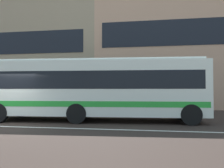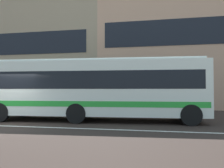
{
  "view_description": "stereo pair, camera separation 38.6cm",
  "coord_description": "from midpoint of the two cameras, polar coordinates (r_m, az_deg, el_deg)",
  "views": [
    {
      "loc": [
        6.77,
        -9.29,
        1.67
      ],
      "look_at": [
        4.92,
        2.48,
        2.0
      ],
      "focal_mm": 35.49,
      "sensor_mm": 36.0,
      "label": 1
    },
    {
      "loc": [
        7.15,
        -9.22,
        1.67
      ],
      "look_at": [
        4.92,
        2.48,
        2.0
      ],
      "focal_mm": 35.49,
      "sensor_mm": 36.0,
      "label": 2
    }
  ],
  "objects": [
    {
      "name": "transit_bus",
      "position": [
        12.18,
        -3.44,
        -0.9
      ],
      "size": [
        11.77,
        3.27,
        3.29
      ],
      "color": "silver",
      "rests_on": "ground_plane"
    },
    {
      "name": "apartment_block_right",
      "position": [
        24.47,
        20.53,
        8.02
      ],
      "size": [
        18.01,
        8.71,
        11.41
      ],
      "color": "tan",
      "rests_on": "ground_plane"
    },
    {
      "name": "hedge_row_far",
      "position": [
        18.32,
        -19.88,
        -5.27
      ],
      "size": [
        12.07,
        1.1,
        0.92
      ],
      "primitive_type": "cube",
      "color": "#316526",
      "rests_on": "ground_plane"
    },
    {
      "name": "apartment_block_left",
      "position": [
        29.94,
        -26.01,
        5.65
      ],
      "size": [
        25.89,
        8.71,
        10.7
      ],
      "color": "tan",
      "rests_on": "ground_plane"
    }
  ]
}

